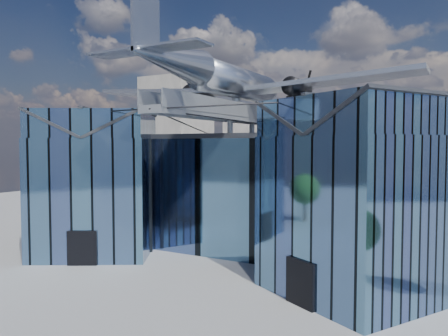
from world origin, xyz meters
The scene contains 4 objects.
ground_plane centered at (0.00, 0.00, 0.00)m, with size 120.00×120.00×0.00m, color gray.
museum centered at (0.00, 5.82, 5.54)m, with size 32.88×24.50×17.60m.
bg_towers centered at (1.45, 50.49, 10.01)m, with size 77.00×24.50×26.00m.
tree_side_w centered at (-21.14, 9.81, 3.37)m, with size 4.02×4.02×4.99m.
Camera 1 is at (16.37, -27.42, 8.96)m, focal length 35.00 mm.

